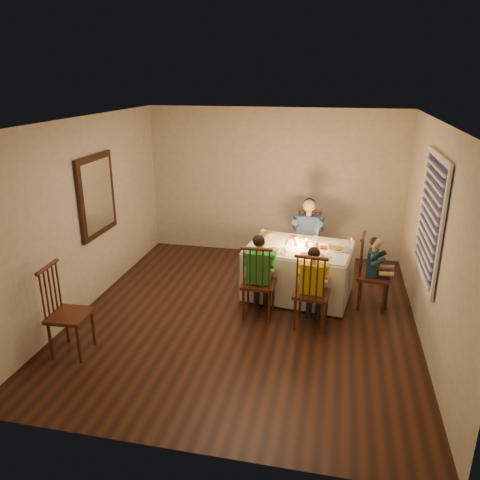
% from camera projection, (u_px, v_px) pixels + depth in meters
% --- Properties ---
extents(ground, '(5.00, 5.00, 0.00)m').
position_uv_depth(ground, '(246.00, 316.00, 6.39)').
color(ground, black).
rests_on(ground, ground).
extents(wall_left, '(0.02, 5.00, 2.60)m').
position_uv_depth(wall_left, '(85.00, 215.00, 6.40)').
color(wall_left, beige).
rests_on(wall_left, ground).
extents(wall_right, '(0.02, 5.00, 2.60)m').
position_uv_depth(wall_right, '(433.00, 238.00, 5.51)').
color(wall_right, beige).
rests_on(wall_right, ground).
extents(wall_back, '(4.50, 0.02, 2.60)m').
position_uv_depth(wall_back, '(274.00, 183.00, 8.26)').
color(wall_back, beige).
rests_on(wall_back, ground).
extents(ceiling, '(5.00, 5.00, 0.00)m').
position_uv_depth(ceiling, '(246.00, 121.00, 5.52)').
color(ceiling, white).
rests_on(ceiling, wall_back).
extents(dining_table, '(1.62, 1.27, 0.75)m').
position_uv_depth(dining_table, '(299.00, 260.00, 6.82)').
color(dining_table, silver).
rests_on(dining_table, ground).
extents(chair_adult, '(0.45, 0.43, 1.06)m').
position_uv_depth(chair_adult, '(306.00, 274.00, 7.72)').
color(chair_adult, '#35160E').
rests_on(chair_adult, ground).
extents(chair_near_left, '(0.44, 0.41, 1.06)m').
position_uv_depth(chair_near_left, '(258.00, 315.00, 6.42)').
color(chair_near_left, '#35160E').
rests_on(chair_near_left, ground).
extents(chair_near_right, '(0.48, 0.46, 1.06)m').
position_uv_depth(chair_near_right, '(310.00, 326.00, 6.14)').
color(chair_near_right, '#35160E').
rests_on(chair_near_right, ground).
extents(chair_end, '(0.46, 0.48, 1.06)m').
position_uv_depth(chair_end, '(370.00, 306.00, 6.65)').
color(chair_end, '#35160E').
rests_on(chair_end, ground).
extents(chair_extra, '(0.46, 0.48, 1.10)m').
position_uv_depth(chair_extra, '(75.00, 352.00, 5.57)').
color(chair_extra, '#35160E').
rests_on(chair_extra, ground).
extents(adult, '(0.49, 0.45, 1.28)m').
position_uv_depth(adult, '(306.00, 274.00, 7.72)').
color(adult, '#2E4C73').
rests_on(adult, ground).
extents(child_green, '(0.41, 0.38, 1.17)m').
position_uv_depth(child_green, '(258.00, 315.00, 6.42)').
color(child_green, green).
rests_on(child_green, ground).
extents(child_yellow, '(0.42, 0.39, 1.12)m').
position_uv_depth(child_yellow, '(310.00, 326.00, 6.14)').
color(child_yellow, yellow).
rests_on(child_yellow, ground).
extents(child_teal, '(0.35, 0.37, 1.04)m').
position_uv_depth(child_teal, '(370.00, 306.00, 6.65)').
color(child_teal, '#18313D').
rests_on(child_teal, ground).
extents(setting_adult, '(0.29, 0.29, 0.02)m').
position_uv_depth(setting_adult, '(305.00, 239.00, 7.02)').
color(setting_adult, silver).
rests_on(setting_adult, dining_table).
extents(setting_green, '(0.29, 0.29, 0.02)m').
position_uv_depth(setting_green, '(273.00, 251.00, 6.54)').
color(setting_green, silver).
rests_on(setting_green, dining_table).
extents(setting_yellow, '(0.29, 0.29, 0.02)m').
position_uv_depth(setting_yellow, '(317.00, 256.00, 6.34)').
color(setting_yellow, silver).
rests_on(setting_yellow, dining_table).
extents(setting_teal, '(0.29, 0.29, 0.02)m').
position_uv_depth(setting_teal, '(336.00, 249.00, 6.59)').
color(setting_teal, silver).
rests_on(setting_teal, dining_table).
extents(candle_left, '(0.06, 0.06, 0.10)m').
position_uv_depth(candle_left, '(296.00, 242.00, 6.74)').
color(candle_left, white).
rests_on(candle_left, dining_table).
extents(candle_right, '(0.06, 0.06, 0.10)m').
position_uv_depth(candle_right, '(306.00, 244.00, 6.70)').
color(candle_right, white).
rests_on(candle_right, dining_table).
extents(squash, '(0.09, 0.09, 0.09)m').
position_uv_depth(squash, '(263.00, 232.00, 7.21)').
color(squash, yellow).
rests_on(squash, dining_table).
extents(orange_fruit, '(0.08, 0.08, 0.08)m').
position_uv_depth(orange_fruit, '(316.00, 244.00, 6.70)').
color(orange_fruit, orange).
rests_on(orange_fruit, dining_table).
extents(serving_bowl, '(0.22, 0.22, 0.05)m').
position_uv_depth(serving_bowl, '(269.00, 234.00, 7.18)').
color(serving_bowl, silver).
rests_on(serving_bowl, dining_table).
extents(wall_mirror, '(0.06, 0.95, 1.15)m').
position_uv_depth(wall_mirror, '(97.00, 196.00, 6.60)').
color(wall_mirror, black).
rests_on(wall_mirror, wall_left).
extents(window_blinds, '(0.07, 1.34, 1.54)m').
position_uv_depth(window_blinds, '(430.00, 219.00, 5.54)').
color(window_blinds, black).
rests_on(window_blinds, wall_right).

